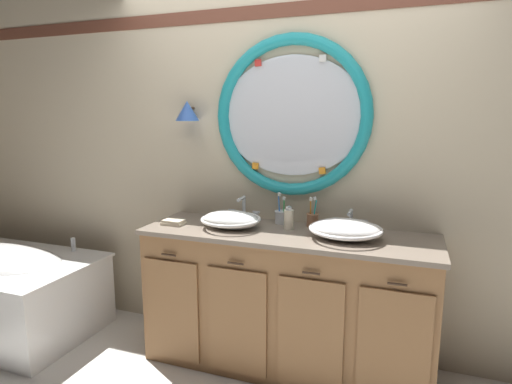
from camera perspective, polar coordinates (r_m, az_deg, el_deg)
name	(u,v)px	position (r m, az deg, el deg)	size (l,w,h in m)	color
ground_plane	(258,384)	(2.89, 0.28, -24.52)	(14.00, 14.00, 0.00)	silver
back_wall_assembly	(287,162)	(2.94, 4.18, 4.06)	(6.40, 0.26, 2.60)	beige
vanity_counter	(286,300)	(2.86, 4.02, -14.30)	(1.87, 0.60, 0.92)	olive
bathtub	(0,287)	(3.88, -31.30, -10.87)	(1.50, 0.87, 0.68)	white
sink_basin_left	(231,219)	(2.78, -3.41, -3.71)	(0.40, 0.40, 0.11)	white
sink_basin_right	(346,229)	(2.58, 12.01, -4.94)	(0.44, 0.44, 0.12)	white
faucet_set_left	(244,211)	(2.98, -1.70, -2.55)	(0.24, 0.13, 0.17)	silver
faucet_set_right	(351,221)	(2.80, 12.66, -3.89)	(0.22, 0.14, 0.14)	silver
toothbrush_holder_left	(281,216)	(2.90, 3.44, -3.29)	(0.09, 0.09, 0.21)	silver
toothbrush_holder_right	(313,219)	(2.83, 7.65, -3.65)	(0.09, 0.09, 0.20)	#996647
soap_dispenser	(289,219)	(2.75, 4.44, -3.65)	(0.06, 0.07, 0.16)	#EFE5C6
folded_hand_towel	(174,222)	(2.92, -11.06, -4.04)	(0.15, 0.10, 0.03)	beige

